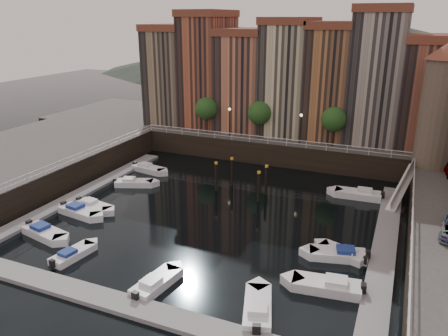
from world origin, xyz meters
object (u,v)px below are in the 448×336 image
at_px(mooring_pilings, 243,179).
at_px(boat_left_2, 93,206).
at_px(gangway, 403,185).
at_px(boat_left_0, 44,233).
at_px(boat_left_1, 79,211).
at_px(corner_tower, 443,103).

bearing_deg(mooring_pilings, boat_left_2, -140.88).
distance_m(gangway, boat_left_0, 36.51).
bearing_deg(boat_left_1, gangway, 36.98).
relative_size(gangway, boat_left_0, 1.64).
distance_m(corner_tower, gangway, 9.86).
height_order(corner_tower, boat_left_1, corner_tower).
bearing_deg(mooring_pilings, boat_left_0, -127.42).
xyz_separation_m(gangway, boat_left_1, (-29.82, -16.36, -1.53)).
relative_size(boat_left_0, boat_left_1, 1.01).
bearing_deg(gangway, mooring_pilings, -165.36).
relative_size(corner_tower, mooring_pilings, 2.31).
bearing_deg(mooring_pilings, boat_left_1, -137.56).
height_order(boat_left_1, boat_left_2, boat_left_1).
bearing_deg(boat_left_1, boat_left_2, 85.17).
bearing_deg(corner_tower, mooring_pilings, -155.67).
distance_m(gangway, boat_left_1, 34.04).
distance_m(corner_tower, boat_left_2, 38.88).
relative_size(gangway, mooring_pilings, 1.39).
bearing_deg(boat_left_2, gangway, 36.43).
bearing_deg(boat_left_0, boat_left_2, 99.99).
height_order(mooring_pilings, boat_left_1, mooring_pilings).
xyz_separation_m(corner_tower, boat_left_0, (-32.54, -25.77, -9.81)).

